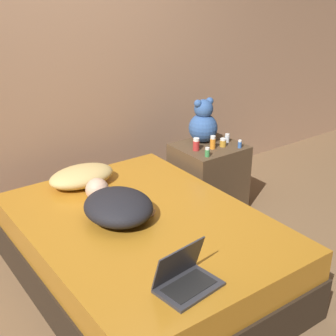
{
  "coord_description": "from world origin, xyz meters",
  "views": [
    {
      "loc": [
        -1.34,
        -2.11,
        1.9
      ],
      "look_at": [
        0.35,
        0.23,
        0.64
      ],
      "focal_mm": 50.0,
      "sensor_mm": 36.0,
      "label": 1
    }
  ],
  "objects": [
    {
      "name": "bottle_green",
      "position": [
        0.82,
        0.38,
        0.59
      ],
      "size": [
        0.04,
        0.04,
        0.07
      ],
      "color": "#3D8E4C",
      "rests_on": "nightstand"
    },
    {
      "name": "ground_plane",
      "position": [
        0.0,
        0.0,
        0.0
      ],
      "size": [
        12.0,
        12.0,
        0.0
      ],
      "primitive_type": "plane",
      "color": "brown"
    },
    {
      "name": "bottle_orange",
      "position": [
        0.96,
        0.48,
        0.61
      ],
      "size": [
        0.04,
        0.04,
        0.11
      ],
      "color": "orange",
      "rests_on": "nightstand"
    },
    {
      "name": "laptop",
      "position": [
        -0.19,
        -0.65,
        0.51
      ],
      "size": [
        0.33,
        0.24,
        0.21
      ],
      "rotation": [
        0.0,
        0.0,
        0.12
      ],
      "color": "#333338",
      "rests_on": "bed"
    },
    {
      "name": "bottle_red",
      "position": [
        0.84,
        0.53,
        0.61
      ],
      "size": [
        0.05,
        0.05,
        0.1
      ],
      "color": "#B72D2D",
      "rests_on": "nightstand"
    },
    {
      "name": "bottle_amber",
      "position": [
        1.06,
        0.47,
        0.59
      ],
      "size": [
        0.05,
        0.05,
        0.07
      ],
      "color": "gold",
      "rests_on": "nightstand"
    },
    {
      "name": "bottle_clear",
      "position": [
        1.15,
        0.52,
        0.59
      ],
      "size": [
        0.04,
        0.04,
        0.07
      ],
      "color": "silver",
      "rests_on": "nightstand"
    },
    {
      "name": "person_lying",
      "position": [
        -0.11,
        0.13,
        0.54
      ],
      "size": [
        0.43,
        0.62,
        0.17
      ],
      "rotation": [
        0.0,
        0.0,
        -0.05
      ],
      "color": "black",
      "rests_on": "bed"
    },
    {
      "name": "teddy_bear",
      "position": [
        1.0,
        0.65,
        0.72
      ],
      "size": [
        0.24,
        0.24,
        0.36
      ],
      "color": "#335693",
      "rests_on": "nightstand"
    },
    {
      "name": "bottle_blue",
      "position": [
        1.15,
        0.37,
        0.59
      ],
      "size": [
        0.03,
        0.03,
        0.06
      ],
      "color": "#3866B2",
      "rests_on": "nightstand"
    },
    {
      "name": "wall_back",
      "position": [
        0.0,
        1.19,
        1.3
      ],
      "size": [
        8.0,
        0.06,
        2.6
      ],
      "color": "tan",
      "rests_on": "ground_plane"
    },
    {
      "name": "nightstand",
      "position": [
        0.99,
        0.55,
        0.28
      ],
      "size": [
        0.52,
        0.47,
        0.56
      ],
      "color": "brown",
      "rests_on": "ground_plane"
    },
    {
      "name": "bed",
      "position": [
        0.0,
        0.0,
        0.23
      ],
      "size": [
        1.34,
        1.81,
        0.46
      ],
      "color": "#2D2319",
      "rests_on": "ground_plane"
    },
    {
      "name": "pillow",
      "position": [
        -0.08,
        0.68,
        0.53
      ],
      "size": [
        0.47,
        0.3,
        0.14
      ],
      "color": "tan",
      "rests_on": "bed"
    }
  ]
}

